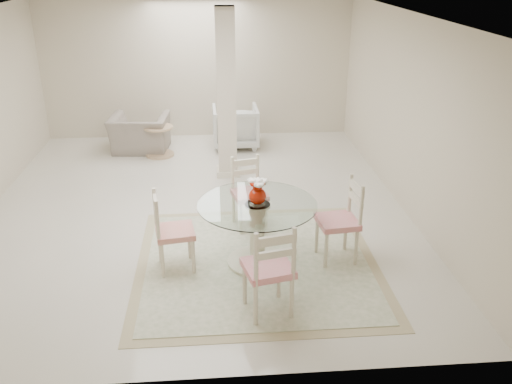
{
  "coord_description": "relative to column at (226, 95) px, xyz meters",
  "views": [
    {
      "loc": [
        0.29,
        -7.2,
        3.4
      ],
      "look_at": [
        0.76,
        -1.42,
        0.85
      ],
      "focal_mm": 38.0,
      "sensor_mm": 36.0,
      "label": 1
    }
  ],
  "objects": [
    {
      "name": "ground",
      "position": [
        -0.5,
        -1.3,
        -1.35
      ],
      "size": [
        7.0,
        7.0,
        0.0
      ],
      "primitive_type": "plane",
      "color": "silver",
      "rests_on": "ground"
    },
    {
      "name": "side_table",
      "position": [
        -1.22,
        1.02,
        -1.09
      ],
      "size": [
        0.53,
        0.53,
        0.56
      ],
      "color": "tan",
      "rests_on": "ground"
    },
    {
      "name": "room_shell",
      "position": [
        -0.5,
        -1.3,
        0.51
      ],
      "size": [
        6.02,
        7.02,
        2.71
      ],
      "color": "beige",
      "rests_on": "ground"
    },
    {
      "name": "recliner_taupe",
      "position": [
        -1.59,
        1.32,
        -1.01
      ],
      "size": [
        1.12,
        1.0,
        0.68
      ],
      "primitive_type": "imported",
      "rotation": [
        0.0,
        0.0,
        3.05
      ],
      "color": "gray",
      "rests_on": "ground"
    },
    {
      "name": "dining_table",
      "position": [
        0.26,
        -2.92,
        -0.95
      ],
      "size": [
        1.37,
        1.37,
        0.79
      ],
      "rotation": [
        0.0,
        0.0,
        0.03
      ],
      "color": "beige",
      "rests_on": "ground"
    },
    {
      "name": "red_vase",
      "position": [
        0.26,
        -2.92,
        -0.41
      ],
      "size": [
        0.24,
        0.22,
        0.31
      ],
      "color": "#AD1805",
      "rests_on": "dining_table"
    },
    {
      "name": "area_rug",
      "position": [
        0.26,
        -2.92,
        -1.34
      ],
      "size": [
        2.87,
        2.87,
        0.02
      ],
      "color": "tan",
      "rests_on": "ground"
    },
    {
      "name": "armchair_white",
      "position": [
        0.2,
        1.43,
        -0.96
      ],
      "size": [
        0.86,
        0.88,
        0.79
      ],
      "primitive_type": "imported",
      "rotation": [
        0.0,
        0.0,
        3.16
      ],
      "color": "white",
      "rests_on": "ground"
    },
    {
      "name": "dining_chair_west",
      "position": [
        -0.76,
        -2.96,
        -0.79
      ],
      "size": [
        0.49,
        0.49,
        1.07
      ],
      "rotation": [
        0.0,
        0.0,
        1.73
      ],
      "color": "beige",
      "rests_on": "ground"
    },
    {
      "name": "dining_chair_north",
      "position": [
        0.21,
        -1.91,
        -0.79
      ],
      "size": [
        0.51,
        0.51,
        1.06
      ],
      "rotation": [
        0.0,
        0.0,
        0.23
      ],
      "color": "#F0E9C5",
      "rests_on": "ground"
    },
    {
      "name": "dining_chair_east",
      "position": [
        1.28,
        -2.89,
        -0.75
      ],
      "size": [
        0.5,
        0.5,
        1.13
      ],
      "rotation": [
        0.0,
        0.0,
        -1.46
      ],
      "color": "beige",
      "rests_on": "ground"
    },
    {
      "name": "dining_chair_south",
      "position": [
        0.3,
        -3.95,
        -0.74
      ],
      "size": [
        0.55,
        0.55,
        1.16
      ],
      "rotation": [
        0.0,
        0.0,
        3.37
      ],
      "color": "beige",
      "rests_on": "ground"
    },
    {
      "name": "column",
      "position": [
        0.0,
        0.0,
        0.0
      ],
      "size": [
        0.3,
        0.3,
        2.7
      ],
      "primitive_type": "cube",
      "color": "beige",
      "rests_on": "ground"
    }
  ]
}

